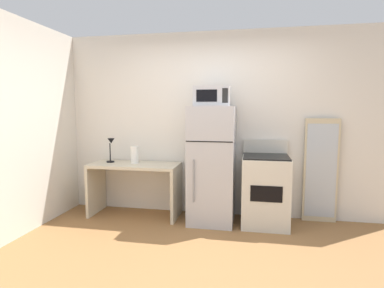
% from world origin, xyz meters
% --- Properties ---
extents(ground_plane, '(12.00, 12.00, 0.00)m').
position_xyz_m(ground_plane, '(0.00, 0.00, 0.00)').
color(ground_plane, olive).
extents(wall_back_white, '(5.00, 0.10, 2.60)m').
position_xyz_m(wall_back_white, '(0.00, 1.70, 1.30)').
color(wall_back_white, silver).
rests_on(wall_back_white, ground).
extents(desk, '(1.26, 0.55, 0.75)m').
position_xyz_m(desk, '(-1.08, 1.35, 0.53)').
color(desk, beige).
rests_on(desk, ground).
extents(desk_lamp, '(0.14, 0.12, 0.35)m').
position_xyz_m(desk_lamp, '(-1.45, 1.39, 0.99)').
color(desk_lamp, black).
rests_on(desk_lamp, desk).
extents(paper_towel_roll, '(0.11, 0.11, 0.24)m').
position_xyz_m(paper_towel_roll, '(-1.10, 1.40, 0.87)').
color(paper_towel_roll, white).
rests_on(paper_towel_roll, desk).
extents(refrigerator, '(0.60, 0.64, 1.56)m').
position_xyz_m(refrigerator, '(0.03, 1.32, 0.78)').
color(refrigerator, '#B7B7BC').
rests_on(refrigerator, ground).
extents(microwave, '(0.46, 0.35, 0.26)m').
position_xyz_m(microwave, '(0.03, 1.30, 1.69)').
color(microwave, '#B7B7BC').
rests_on(microwave, refrigerator).
extents(oven_range, '(0.60, 0.61, 1.10)m').
position_xyz_m(oven_range, '(0.73, 1.33, 0.47)').
color(oven_range, beige).
rests_on(oven_range, ground).
extents(leaning_mirror, '(0.44, 0.03, 1.40)m').
position_xyz_m(leaning_mirror, '(1.46, 1.59, 0.70)').
color(leaning_mirror, '#C6B793').
rests_on(leaning_mirror, ground).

